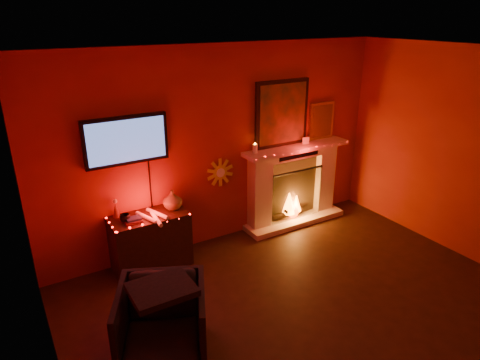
% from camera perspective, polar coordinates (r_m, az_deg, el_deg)
% --- Properties ---
extents(room, '(5.00, 5.00, 5.00)m').
position_cam_1_polar(room, '(3.92, 15.47, -5.02)').
color(room, black).
rests_on(room, ground).
extents(floor, '(5.00, 5.00, 0.00)m').
position_cam_1_polar(floor, '(4.67, 13.74, -20.02)').
color(floor, black).
rests_on(floor, ground).
extents(fireplace, '(1.72, 0.40, 2.18)m').
position_cam_1_polar(fireplace, '(6.50, 7.05, 0.37)').
color(fireplace, beige).
rests_on(fireplace, floor).
extents(tv, '(1.00, 0.07, 1.24)m').
position_cam_1_polar(tv, '(5.19, -14.91, 5.10)').
color(tv, black).
rests_on(tv, room).
extents(sunburst_clock, '(0.40, 0.03, 0.40)m').
position_cam_1_polar(sunburst_clock, '(5.86, -2.66, 1.01)').
color(sunburst_clock, yellow).
rests_on(sunburst_clock, room).
extents(console_table, '(0.95, 0.61, 0.97)m').
position_cam_1_polar(console_table, '(5.53, -11.75, -7.71)').
color(console_table, black).
rests_on(console_table, floor).
extents(armchair, '(1.07, 1.08, 0.75)m').
position_cam_1_polar(armchair, '(4.23, -10.28, -18.23)').
color(armchair, black).
rests_on(armchair, floor).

